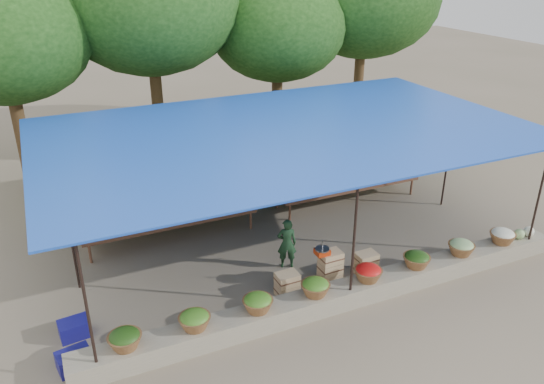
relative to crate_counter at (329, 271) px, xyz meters
name	(u,v)px	position (x,y,z in m)	size (l,w,h in m)	color
ground	(286,240)	(-0.02, 2.04, -0.31)	(60.00, 60.00, 0.00)	#6A614E
stone_curb	(346,294)	(-0.02, -0.71, -0.11)	(10.60, 0.55, 0.40)	gray
stall_canopy	(286,135)	(-0.02, 2.10, 2.37)	(10.80, 6.60, 2.82)	black
produce_baskets	(342,280)	(-0.12, -0.71, 0.25)	(8.98, 0.58, 0.34)	brown
netting_backdrop	(238,151)	(-0.02, 5.19, 0.94)	(10.60, 0.06, 2.50)	#1F481A
tree_row	(216,12)	(0.48, 8.12, 4.39)	(16.51, 5.50, 7.12)	#3A2915
fruit_table_left	(169,214)	(-2.51, 3.39, 0.30)	(4.21, 0.95, 0.93)	#4D2B1E
fruit_table_right	(346,180)	(2.49, 3.39, 0.30)	(4.21, 0.95, 0.93)	#4D2B1E
crate_counter	(329,271)	(0.00, 0.00, 0.00)	(2.36, 0.35, 0.77)	tan
weighing_scale	(322,251)	(-0.18, 0.00, 0.53)	(0.30, 0.30, 0.32)	red
vendor_seated	(287,243)	(-0.51, 0.98, 0.28)	(0.43, 0.28, 1.18)	#1A3A20
customer_left	(121,200)	(-3.52, 3.97, 0.63)	(0.91, 0.71, 1.87)	slate
customer_mid	(312,163)	(2.02, 4.50, 0.48)	(1.03, 0.59, 1.59)	slate
customer_right	(343,158)	(2.90, 4.24, 0.61)	(1.07, 0.45, 1.83)	slate
blue_crate_front	(74,360)	(-5.15, -0.40, -0.15)	(0.55, 0.40, 0.33)	navy
blue_crate_back	(75,329)	(-5.06, 0.47, -0.15)	(0.54, 0.39, 0.32)	navy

